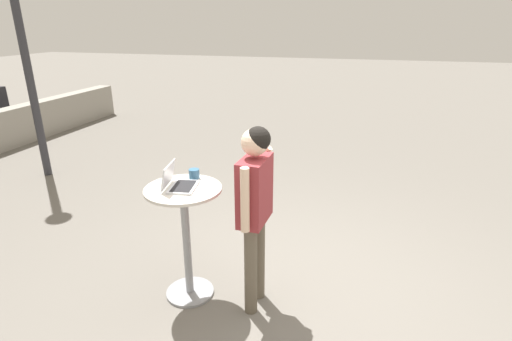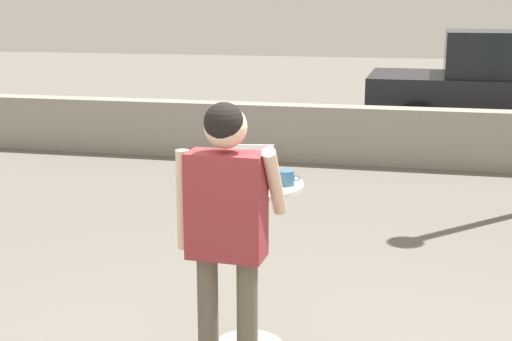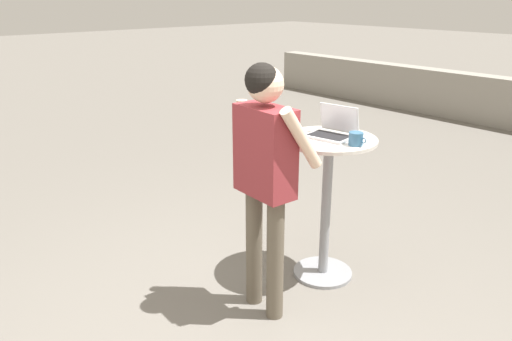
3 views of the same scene
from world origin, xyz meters
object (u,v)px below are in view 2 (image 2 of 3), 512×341
(cafe_table, at_px, (248,245))
(coffee_mug, at_px, (286,178))
(standing_person, at_px, (226,219))
(parked_car_near_street, at_px, (509,87))
(laptop, at_px, (249,174))

(cafe_table, height_order, coffee_mug, coffee_mug)
(cafe_table, height_order, standing_person, standing_person)
(coffee_mug, bearing_deg, parked_car_near_street, 74.07)
(cafe_table, height_order, parked_car_near_street, parked_car_near_street)
(laptop, height_order, standing_person, standing_person)
(coffee_mug, height_order, standing_person, standing_person)
(laptop, relative_size, parked_car_near_street, 0.08)
(laptop, bearing_deg, coffee_mug, -10.04)
(standing_person, relative_size, parked_car_near_street, 0.40)
(coffee_mug, relative_size, parked_car_near_street, 0.03)
(standing_person, bearing_deg, coffee_mug, 72.35)
(cafe_table, bearing_deg, standing_person, -87.14)
(standing_person, height_order, parked_car_near_street, parked_car_near_street)
(standing_person, xyz_separation_m, parked_car_near_street, (2.28, 7.90, -0.17))
(standing_person, bearing_deg, cafe_table, 92.86)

